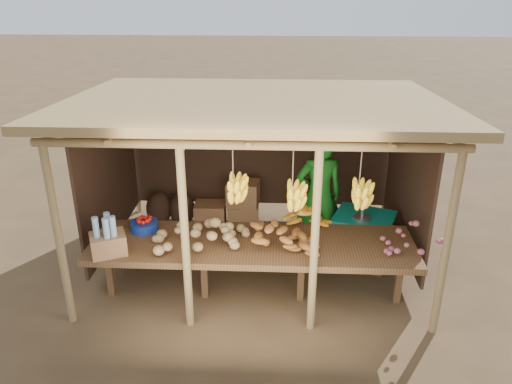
{
  "coord_description": "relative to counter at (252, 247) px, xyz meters",
  "views": [
    {
      "loc": [
        0.29,
        -6.22,
        3.73
      ],
      "look_at": [
        0.0,
        0.0,
        1.05
      ],
      "focal_mm": 35.0,
      "sensor_mm": 36.0,
      "label": 1
    }
  ],
  "objects": [
    {
      "name": "counter",
      "position": [
        0.0,
        0.0,
        0.0
      ],
      "size": [
        3.9,
        1.05,
        0.8
      ],
      "color": "brown",
      "rests_on": "ground"
    },
    {
      "name": "banana_pile",
      "position": [
        0.64,
        0.38,
        0.23
      ],
      "size": [
        0.66,
        0.51,
        0.35
      ],
      "primitive_type": null,
      "rotation": [
        0.0,
        0.0,
        -0.31
      ],
      "color": "yellow",
      "rests_on": "counter"
    },
    {
      "name": "carton_stack",
      "position": [
        -0.43,
        1.93,
        -0.4
      ],
      "size": [
        1.03,
        0.41,
        0.78
      ],
      "color": "#9C6D46",
      "rests_on": "ground"
    },
    {
      "name": "tomato_basin",
      "position": [
        -1.37,
        0.25,
        0.14
      ],
      "size": [
        0.34,
        0.34,
        0.18
      ],
      "rotation": [
        0.0,
        0.0,
        0.15
      ],
      "color": "navy",
      "rests_on": "counter"
    },
    {
      "name": "onion_heap",
      "position": [
        1.9,
        -0.12,
        0.24
      ],
      "size": [
        0.81,
        0.62,
        0.35
      ],
      "primitive_type": null,
      "rotation": [
        0.0,
        0.0,
        0.28
      ],
      "color": "#B85967",
      "rests_on": "counter"
    },
    {
      "name": "sweet_potato_heap",
      "position": [
        0.25,
        -0.07,
        0.24
      ],
      "size": [
        1.01,
        0.7,
        0.36
      ],
      "primitive_type": null,
      "rotation": [
        0.0,
        0.0,
        -0.15
      ],
      "color": "#A7672B",
      "rests_on": "counter"
    },
    {
      "name": "stall_structure",
      "position": [
        0.05,
        0.96,
        1.18
      ],
      "size": [
        4.7,
        3.5,
        2.43
      ],
      "color": "#9C8150",
      "rests_on": "ground"
    },
    {
      "name": "potato_heap",
      "position": [
        -0.62,
        -0.09,
        0.25
      ],
      "size": [
        1.24,
        0.87,
        0.37
      ],
      "primitive_type": null,
      "rotation": [
        0.0,
        0.0,
        -0.17
      ],
      "color": "tan",
      "rests_on": "counter"
    },
    {
      "name": "vendor",
      "position": [
        0.88,
        1.19,
        0.18
      ],
      "size": [
        0.74,
        0.56,
        1.83
      ],
      "primitive_type": "imported",
      "rotation": [
        0.0,
        0.0,
        3.34
      ],
      "color": "#19701C",
      "rests_on": "ground"
    },
    {
      "name": "ground",
      "position": [
        -0.0,
        0.95,
        -0.74
      ],
      "size": [
        60.0,
        60.0,
        0.0
      ],
      "primitive_type": "plane",
      "color": "brown",
      "rests_on": "ground"
    },
    {
      "name": "bottle_box",
      "position": [
        -1.64,
        -0.34,
        0.25
      ],
      "size": [
        0.48,
        0.44,
        0.49
      ],
      "color": "#9C6D46",
      "rests_on": "counter"
    },
    {
      "name": "tarp_crate",
      "position": [
        1.49,
        0.95,
        -0.35
      ],
      "size": [
        0.98,
        0.92,
        0.94
      ],
      "color": "brown",
      "rests_on": "ground"
    },
    {
      "name": "burlap_sacks",
      "position": [
        -1.48,
        2.15,
        -0.49
      ],
      "size": [
        0.81,
        0.42,
        0.57
      ],
      "color": "#402B1E",
      "rests_on": "ground"
    }
  ]
}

